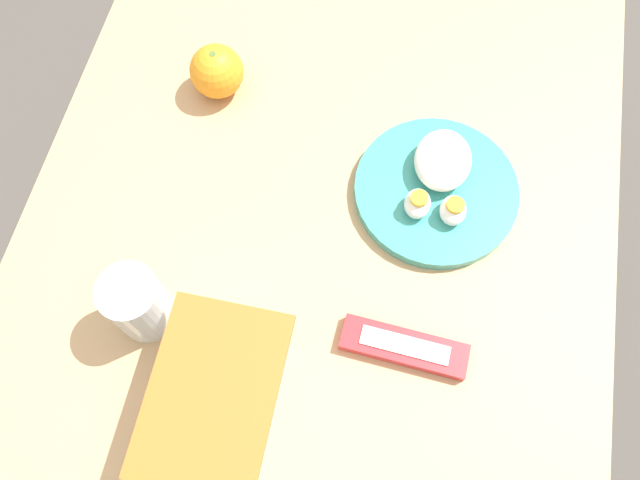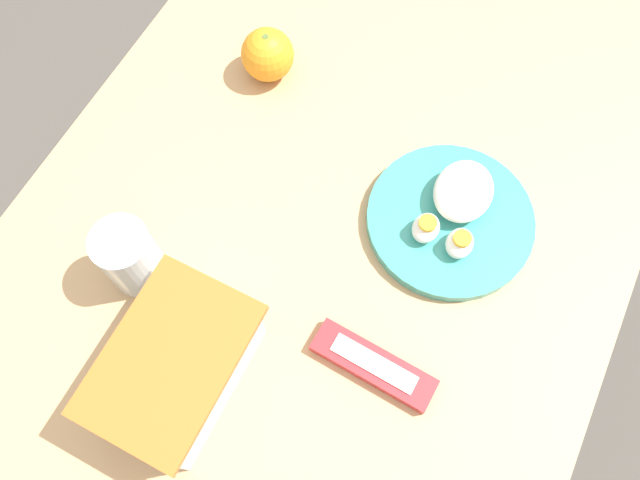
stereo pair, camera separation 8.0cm
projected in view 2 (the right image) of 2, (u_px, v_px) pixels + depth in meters
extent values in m
plane|color=#4C4742|center=(329.00, 334.00, 1.54)|extent=(10.00, 10.00, 0.00)
cube|color=tan|center=(336.00, 207.00, 0.87)|extent=(1.15, 0.80, 0.03)
cylinder|color=#A07D56|center=(586.00, 150.00, 1.33)|extent=(0.05, 0.05, 0.71)
cylinder|color=#A07D56|center=(23.00, 458.00, 1.09)|extent=(0.05, 0.05, 0.71)
cylinder|color=#A07D56|center=(300.00, 34.00, 1.45)|extent=(0.05, 0.05, 0.71)
cube|color=white|center=(179.00, 368.00, 0.72)|extent=(0.18, 0.12, 0.09)
cube|color=#CCBC84|center=(182.00, 371.00, 0.74)|extent=(0.17, 0.11, 0.06)
cube|color=orange|center=(169.00, 359.00, 0.67)|extent=(0.20, 0.14, 0.01)
ellipsoid|color=tan|center=(160.00, 411.00, 0.69)|extent=(0.05, 0.05, 0.03)
ellipsoid|color=tan|center=(196.00, 325.00, 0.73)|extent=(0.05, 0.04, 0.03)
sphere|color=orange|center=(268.00, 55.00, 0.90)|extent=(0.08, 0.08, 0.08)
cylinder|color=#4C662D|center=(266.00, 37.00, 0.87)|extent=(0.01, 0.01, 0.00)
cylinder|color=teal|center=(450.00, 220.00, 0.84)|extent=(0.22, 0.22, 0.02)
ellipsoid|color=white|center=(463.00, 191.00, 0.82)|extent=(0.09, 0.08, 0.04)
ellipsoid|color=white|center=(460.00, 243.00, 0.80)|extent=(0.04, 0.04, 0.03)
cylinder|color=#F4A823|center=(462.00, 238.00, 0.78)|extent=(0.02, 0.02, 0.01)
ellipsoid|color=white|center=(426.00, 228.00, 0.81)|extent=(0.04, 0.04, 0.03)
cylinder|color=#F4A823|center=(428.00, 223.00, 0.79)|extent=(0.02, 0.02, 0.01)
cube|color=#B7282D|center=(373.00, 365.00, 0.76)|extent=(0.05, 0.16, 0.02)
cube|color=white|center=(374.00, 363.00, 0.75)|extent=(0.03, 0.11, 0.00)
cylinder|color=silver|center=(130.00, 257.00, 0.77)|extent=(0.07, 0.07, 0.11)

